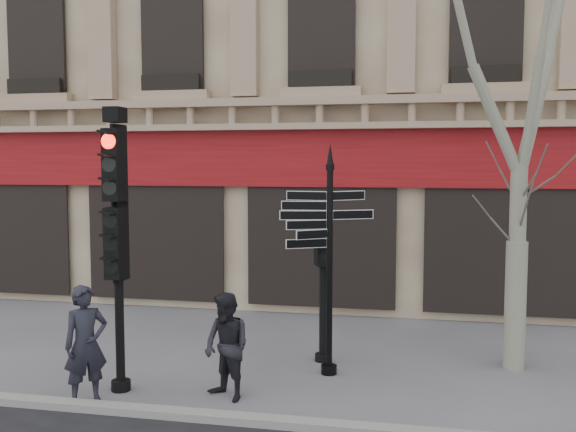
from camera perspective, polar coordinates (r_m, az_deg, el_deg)
name	(u,v)px	position (r m, az deg, el deg)	size (l,w,h in m)	color
ground	(273,388)	(10.31, -1.38, -15.07)	(80.00, 80.00, 0.00)	#55565A
kerb	(249,420)	(9.02, -3.47, -17.65)	(80.00, 0.25, 0.12)	gray
fingerpost	(330,220)	(10.45, 3.73, -0.40)	(2.00, 2.00, 3.81)	black
traffic_signal_main	(117,214)	(9.98, -14.94, 0.19)	(0.48, 0.34, 4.32)	black
traffic_signal_secondary	(323,253)	(11.20, 3.13, -3.29)	(0.55, 0.47, 2.77)	black
plane_tree	(524,14)	(11.60, 20.25, 16.50)	(3.17, 3.17, 8.42)	gray
pedestrian_a	(86,345)	(9.91, -17.53, -10.85)	(0.63, 0.42, 1.74)	black
pedestrian_b	(227,347)	(9.67, -5.47, -11.48)	(0.77, 0.60, 1.59)	black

